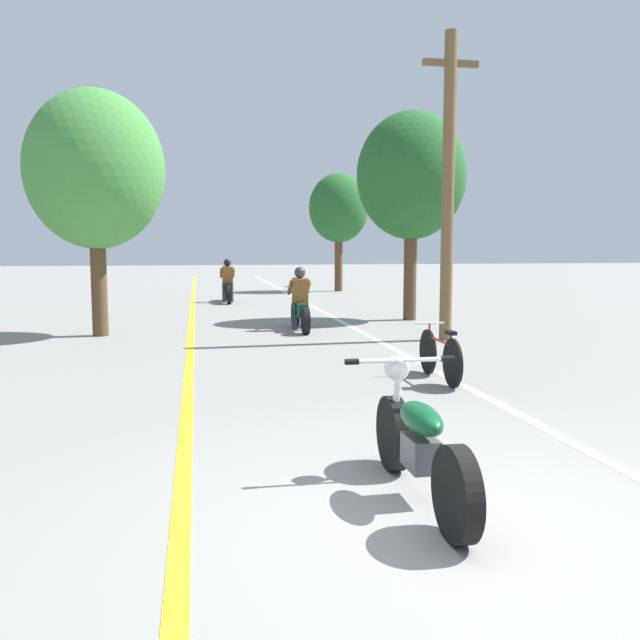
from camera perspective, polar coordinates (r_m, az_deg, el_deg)
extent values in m
plane|color=gray|center=(4.76, 10.16, -16.91)|extent=(120.00, 120.00, 0.00)
cube|color=yellow|center=(16.69, -10.76, -0.19)|extent=(0.14, 48.00, 0.01)
cube|color=white|center=(17.05, 1.46, 0.05)|extent=(0.14, 48.00, 0.01)
cylinder|color=brown|center=(13.55, 10.73, 10.80)|extent=(0.24, 0.24, 5.90)
cube|color=brown|center=(13.94, 10.95, 20.47)|extent=(1.10, 0.10, 0.12)
cylinder|color=#513A23|center=(17.05, 7.60, 4.55)|extent=(0.32, 0.32, 2.71)
ellipsoid|color=#235B28|center=(17.13, 7.71, 11.96)|extent=(2.71, 2.44, 3.12)
cylinder|color=#513A23|center=(27.52, 1.57, 5.14)|extent=(0.32, 0.32, 2.59)
ellipsoid|color=#235B28|center=(27.55, 1.59, 9.42)|extent=(2.40, 2.16, 2.76)
cylinder|color=#513A23|center=(14.62, -18.14, 3.61)|extent=(0.32, 0.32, 2.51)
ellipsoid|color=#42893D|center=(14.68, -18.43, 11.94)|extent=(2.78, 2.50, 3.19)
cylinder|color=black|center=(5.74, 6.15, -9.45)|extent=(0.12, 0.62, 0.62)
cylinder|color=black|center=(4.47, 11.44, -14.17)|extent=(0.12, 0.62, 0.62)
ellipsoid|color=#0C4723|center=(5.01, 8.50, -8.18)|extent=(0.24, 0.68, 0.21)
cube|color=#4C4C51|center=(5.08, 8.46, -11.00)|extent=(0.20, 0.36, 0.24)
cylinder|color=silver|center=(5.58, 6.46, -6.50)|extent=(0.06, 0.23, 0.66)
cylinder|color=silver|center=(5.43, 6.77, -3.38)|extent=(0.79, 0.04, 0.04)
cylinder|color=black|center=(5.33, 2.70, -3.53)|extent=(0.11, 0.05, 0.05)
cylinder|color=black|center=(5.56, 10.68, -3.22)|extent=(0.11, 0.05, 0.05)
sphere|color=silver|center=(5.53, 6.49, -4.05)|extent=(0.21, 0.21, 0.21)
cylinder|color=black|center=(15.70, -2.11, 0.55)|extent=(0.12, 0.57, 0.57)
cylinder|color=black|center=(14.17, -1.21, -0.07)|extent=(0.12, 0.57, 0.57)
cube|color=#0C4723|center=(14.92, -1.69, 0.94)|extent=(0.20, 0.99, 0.28)
cylinder|color=silver|center=(15.55, -2.07, 2.85)|extent=(0.50, 0.03, 0.03)
cylinder|color=#282D3D|center=(14.87, -2.15, 0.29)|extent=(0.11, 0.11, 0.61)
cylinder|color=#282D3D|center=(14.90, -1.16, 0.30)|extent=(0.11, 0.11, 0.61)
cube|color=brown|center=(14.86, -1.68, 2.50)|extent=(0.34, 0.27, 0.56)
cylinder|color=brown|center=(14.99, -2.53, 2.74)|extent=(0.08, 0.44, 0.34)
cylinder|color=brown|center=(15.05, -1.02, 2.76)|extent=(0.08, 0.44, 0.34)
sphere|color=#2D333D|center=(14.88, -1.71, 4.02)|extent=(0.25, 0.25, 0.25)
cylinder|color=black|center=(23.12, -7.86, 2.40)|extent=(0.12, 0.61, 0.61)
cylinder|color=black|center=(21.64, -7.68, 2.14)|extent=(0.12, 0.61, 0.61)
cube|color=black|center=(22.37, -7.78, 2.73)|extent=(0.20, 0.95, 0.28)
cylinder|color=silver|center=(22.99, -7.87, 4.01)|extent=(0.50, 0.03, 0.03)
cylinder|color=#38383D|center=(22.32, -8.10, 2.28)|extent=(0.11, 0.11, 0.63)
cylinder|color=#38383D|center=(22.34, -7.43, 2.29)|extent=(0.11, 0.11, 0.63)
cube|color=brown|center=(22.33, -7.79, 3.79)|extent=(0.34, 0.27, 0.57)
cylinder|color=brown|center=(22.48, -8.32, 3.94)|extent=(0.08, 0.45, 0.35)
cylinder|color=brown|center=(22.49, -7.30, 3.95)|extent=(0.08, 0.45, 0.35)
sphere|color=black|center=(22.35, -7.81, 4.80)|extent=(0.24, 0.24, 0.24)
cylinder|color=black|center=(9.94, 9.07, -2.66)|extent=(0.04, 0.66, 0.66)
cylinder|color=black|center=(9.05, 11.10, -3.59)|extent=(0.04, 0.66, 0.66)
cylinder|color=#B21E1E|center=(9.46, 10.06, -1.74)|extent=(0.04, 0.77, 0.04)
cylinder|color=#B21E1E|center=(9.09, 10.95, -2.29)|extent=(0.03, 0.03, 0.39)
cube|color=black|center=(9.06, 10.97, -1.06)|extent=(0.10, 0.20, 0.05)
cylinder|color=#B21E1E|center=(9.86, 9.19, -1.49)|extent=(0.03, 0.03, 0.43)
cylinder|color=silver|center=(9.84, 9.21, -0.26)|extent=(0.44, 0.03, 0.03)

